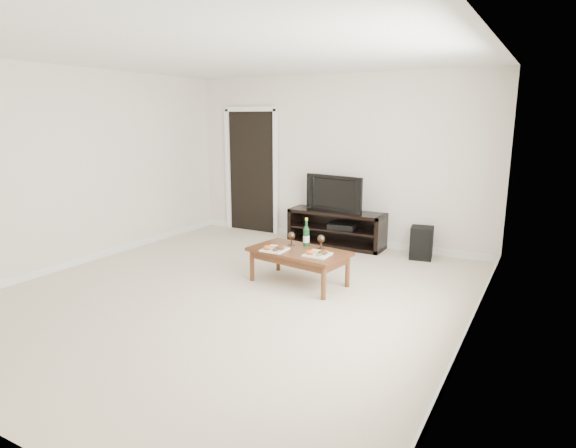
# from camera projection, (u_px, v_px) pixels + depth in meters

# --- Properties ---
(floor) EXTENTS (5.50, 5.50, 0.00)m
(floor) POSITION_uv_depth(u_px,v_px,m) (234.00, 294.00, 5.45)
(floor) COLOR beige
(floor) RESTS_ON ground
(back_wall) EXTENTS (5.00, 0.04, 2.60)m
(back_wall) POSITION_uv_depth(u_px,v_px,m) (336.00, 160.00, 7.52)
(back_wall) COLOR silver
(back_wall) RESTS_ON ground
(ceiling) EXTENTS (5.00, 5.50, 0.04)m
(ceiling) POSITION_uv_depth(u_px,v_px,m) (228.00, 50.00, 4.88)
(ceiling) COLOR white
(ceiling) RESTS_ON back_wall
(doorway) EXTENTS (0.90, 0.02, 2.05)m
(doorway) POSITION_uv_depth(u_px,v_px,m) (252.00, 172.00, 8.29)
(doorway) COLOR black
(doorway) RESTS_ON ground
(media_console) EXTENTS (1.50, 0.45, 0.55)m
(media_console) POSITION_uv_depth(u_px,v_px,m) (336.00, 228.00, 7.43)
(media_console) COLOR black
(media_console) RESTS_ON ground
(television) EXTENTS (0.98, 0.28, 0.56)m
(television) POSITION_uv_depth(u_px,v_px,m) (337.00, 193.00, 7.31)
(television) COLOR black
(television) RESTS_ON media_console
(av_receiver) EXTENTS (0.44, 0.36, 0.08)m
(av_receiver) POSITION_uv_depth(u_px,v_px,m) (342.00, 226.00, 7.37)
(av_receiver) COLOR black
(av_receiver) RESTS_ON media_console
(subwoofer) EXTENTS (0.35, 0.35, 0.46)m
(subwoofer) POSITION_uv_depth(u_px,v_px,m) (422.00, 243.00, 6.77)
(subwoofer) COLOR black
(subwoofer) RESTS_ON ground
(coffee_table) EXTENTS (1.24, 0.79, 0.42)m
(coffee_table) POSITION_uv_depth(u_px,v_px,m) (299.00, 267.00, 5.74)
(coffee_table) COLOR #593318
(coffee_table) RESTS_ON ground
(plate_left) EXTENTS (0.27, 0.27, 0.07)m
(plate_left) POSITION_uv_depth(u_px,v_px,m) (275.00, 248.00, 5.67)
(plate_left) COLOR white
(plate_left) RESTS_ON coffee_table
(plate_right) EXTENTS (0.27, 0.27, 0.07)m
(plate_right) POSITION_uv_depth(u_px,v_px,m) (317.00, 252.00, 5.47)
(plate_right) COLOR white
(plate_right) RESTS_ON coffee_table
(wine_bottle) EXTENTS (0.07, 0.07, 0.35)m
(wine_bottle) POSITION_uv_depth(u_px,v_px,m) (306.00, 232.00, 5.84)
(wine_bottle) COLOR #0F381B
(wine_bottle) RESTS_ON coffee_table
(goblet_left) EXTENTS (0.09, 0.09, 0.17)m
(goblet_left) POSITION_uv_depth(u_px,v_px,m) (292.00, 239.00, 5.88)
(goblet_left) COLOR #3E3021
(goblet_left) RESTS_ON coffee_table
(goblet_right) EXTENTS (0.09, 0.09, 0.17)m
(goblet_right) POSITION_uv_depth(u_px,v_px,m) (321.00, 242.00, 5.74)
(goblet_right) COLOR #3E3021
(goblet_right) RESTS_ON coffee_table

